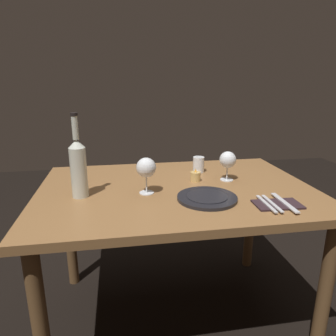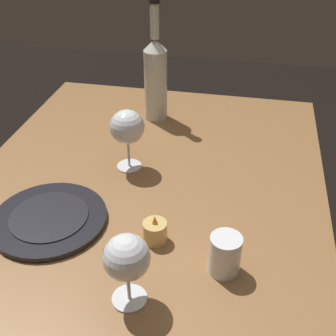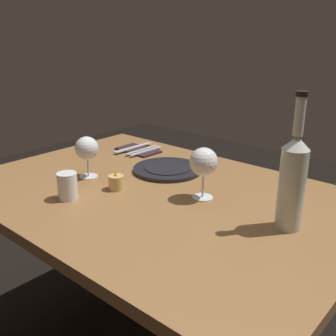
{
  "view_description": "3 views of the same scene",
  "coord_description": "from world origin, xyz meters",
  "px_view_note": "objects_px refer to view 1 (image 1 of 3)",
  "views": [
    {
      "loc": [
        -0.27,
        -1.36,
        1.24
      ],
      "look_at": [
        -0.03,
        0.08,
        0.81
      ],
      "focal_mm": 32.7,
      "sensor_mm": 36.0,
      "label": 1
    },
    {
      "loc": [
        0.79,
        0.24,
        1.4
      ],
      "look_at": [
        -0.0,
        0.08,
        0.85
      ],
      "focal_mm": 46.86,
      "sensor_mm": 36.0,
      "label": 2
    },
    {
      "loc": [
        -0.83,
        0.89,
        1.25
      ],
      "look_at": [
        -0.06,
        0.01,
        0.84
      ],
      "focal_mm": 42.58,
      "sensor_mm": 36.0,
      "label": 3
    }
  ],
  "objects_px": {
    "wine_glass_right": "(146,168)",
    "dinner_plate": "(207,198)",
    "fork_outer": "(266,204)",
    "table_knife": "(284,202)",
    "water_tumbler": "(198,165)",
    "fork_inner": "(272,203)",
    "wine_glass_left": "(228,160)",
    "folded_napkin": "(278,204)",
    "wine_bottle": "(78,166)",
    "votive_candle": "(195,177)"
  },
  "relations": [
    {
      "from": "table_knife",
      "to": "dinner_plate",
      "type": "bearing_deg",
      "value": 159.71
    },
    {
      "from": "wine_glass_right",
      "to": "wine_bottle",
      "type": "bearing_deg",
      "value": 178.42
    },
    {
      "from": "votive_candle",
      "to": "dinner_plate",
      "type": "height_order",
      "value": "votive_candle"
    },
    {
      "from": "wine_glass_left",
      "to": "folded_napkin",
      "type": "height_order",
      "value": "wine_glass_left"
    },
    {
      "from": "folded_napkin",
      "to": "fork_outer",
      "type": "relative_size",
      "value": 1.08
    },
    {
      "from": "wine_bottle",
      "to": "votive_candle",
      "type": "height_order",
      "value": "wine_bottle"
    },
    {
      "from": "water_tumbler",
      "to": "folded_napkin",
      "type": "xyz_separation_m",
      "value": [
        0.2,
        -0.51,
        -0.03
      ]
    },
    {
      "from": "folded_napkin",
      "to": "fork_inner",
      "type": "bearing_deg",
      "value": 180.0
    },
    {
      "from": "wine_bottle",
      "to": "water_tumbler",
      "type": "xyz_separation_m",
      "value": [
        0.61,
        0.28,
        -0.1
      ]
    },
    {
      "from": "wine_glass_right",
      "to": "folded_napkin",
      "type": "distance_m",
      "value": 0.58
    },
    {
      "from": "water_tumbler",
      "to": "fork_outer",
      "type": "xyz_separation_m",
      "value": [
        0.15,
        -0.51,
        -0.03
      ]
    },
    {
      "from": "water_tumbler",
      "to": "dinner_plate",
      "type": "distance_m",
      "value": 0.41
    },
    {
      "from": "fork_outer",
      "to": "table_knife",
      "type": "bearing_deg",
      "value": 0.0
    },
    {
      "from": "dinner_plate",
      "to": "folded_napkin",
      "type": "height_order",
      "value": "dinner_plate"
    },
    {
      "from": "wine_glass_right",
      "to": "dinner_plate",
      "type": "relative_size",
      "value": 0.64
    },
    {
      "from": "wine_glass_right",
      "to": "fork_inner",
      "type": "bearing_deg",
      "value": -24.74
    },
    {
      "from": "wine_glass_right",
      "to": "table_knife",
      "type": "distance_m",
      "value": 0.6
    },
    {
      "from": "wine_bottle",
      "to": "fork_outer",
      "type": "bearing_deg",
      "value": -17.21
    },
    {
      "from": "wine_glass_left",
      "to": "fork_outer",
      "type": "xyz_separation_m",
      "value": [
        0.04,
        -0.35,
        -0.1
      ]
    },
    {
      "from": "votive_candle",
      "to": "folded_napkin",
      "type": "relative_size",
      "value": 0.35
    },
    {
      "from": "dinner_plate",
      "to": "fork_outer",
      "type": "height_order",
      "value": "dinner_plate"
    },
    {
      "from": "wine_glass_right",
      "to": "dinner_plate",
      "type": "xyz_separation_m",
      "value": [
        0.25,
        -0.12,
        -0.11
      ]
    },
    {
      "from": "votive_candle",
      "to": "dinner_plate",
      "type": "relative_size",
      "value": 0.26
    },
    {
      "from": "fork_inner",
      "to": "fork_outer",
      "type": "height_order",
      "value": "same"
    },
    {
      "from": "water_tumbler",
      "to": "votive_candle",
      "type": "distance_m",
      "value": 0.16
    },
    {
      "from": "dinner_plate",
      "to": "fork_inner",
      "type": "distance_m",
      "value": 0.27
    },
    {
      "from": "wine_bottle",
      "to": "folded_napkin",
      "type": "height_order",
      "value": "wine_bottle"
    },
    {
      "from": "dinner_plate",
      "to": "fork_inner",
      "type": "xyz_separation_m",
      "value": [
        0.24,
        -0.11,
        0.0
      ]
    },
    {
      "from": "folded_napkin",
      "to": "fork_inner",
      "type": "xyz_separation_m",
      "value": [
        -0.03,
        0.0,
        0.01
      ]
    },
    {
      "from": "dinner_plate",
      "to": "table_knife",
      "type": "xyz_separation_m",
      "value": [
        0.3,
        -0.11,
        0.0
      ]
    },
    {
      "from": "wine_glass_left",
      "to": "water_tumbler",
      "type": "xyz_separation_m",
      "value": [
        -0.11,
        0.16,
        -0.07
      ]
    },
    {
      "from": "wine_bottle",
      "to": "dinner_plate",
      "type": "height_order",
      "value": "wine_bottle"
    },
    {
      "from": "wine_glass_right",
      "to": "wine_glass_left",
      "type": "bearing_deg",
      "value": 15.67
    },
    {
      "from": "wine_bottle",
      "to": "fork_inner",
      "type": "distance_m",
      "value": 0.83
    },
    {
      "from": "water_tumbler",
      "to": "dinner_plate",
      "type": "bearing_deg",
      "value": -99.62
    },
    {
      "from": "fork_inner",
      "to": "table_knife",
      "type": "height_order",
      "value": "same"
    },
    {
      "from": "table_knife",
      "to": "wine_glass_right",
      "type": "bearing_deg",
      "value": 157.48
    },
    {
      "from": "wine_glass_left",
      "to": "fork_inner",
      "type": "xyz_separation_m",
      "value": [
        0.07,
        -0.35,
        -0.1
      ]
    },
    {
      "from": "dinner_plate",
      "to": "wine_glass_left",
      "type": "bearing_deg",
      "value": 53.58
    },
    {
      "from": "votive_candle",
      "to": "table_knife",
      "type": "distance_m",
      "value": 0.46
    },
    {
      "from": "fork_outer",
      "to": "wine_glass_right",
      "type": "bearing_deg",
      "value": 154.11
    },
    {
      "from": "wine_glass_left",
      "to": "table_knife",
      "type": "bearing_deg",
      "value": -70.3
    },
    {
      "from": "wine_glass_left",
      "to": "wine_glass_right",
      "type": "height_order",
      "value": "wine_glass_right"
    },
    {
      "from": "wine_bottle",
      "to": "water_tumbler",
      "type": "bearing_deg",
      "value": 24.3
    },
    {
      "from": "wine_bottle",
      "to": "fork_outer",
      "type": "height_order",
      "value": "wine_bottle"
    },
    {
      "from": "dinner_plate",
      "to": "water_tumbler",
      "type": "bearing_deg",
      "value": 80.38
    },
    {
      "from": "dinner_plate",
      "to": "fork_inner",
      "type": "relative_size",
      "value": 1.44
    },
    {
      "from": "folded_napkin",
      "to": "fork_inner",
      "type": "distance_m",
      "value": 0.03
    },
    {
      "from": "wine_glass_left",
      "to": "dinner_plate",
      "type": "xyz_separation_m",
      "value": [
        -0.17,
        -0.24,
        -0.1
      ]
    },
    {
      "from": "wine_glass_right",
      "to": "fork_outer",
      "type": "relative_size",
      "value": 0.92
    }
  ]
}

